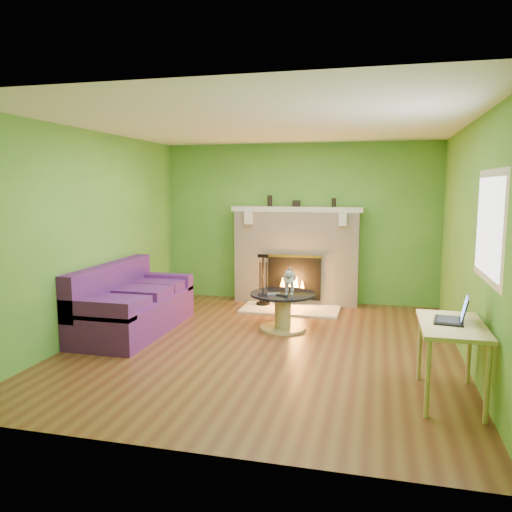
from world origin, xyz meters
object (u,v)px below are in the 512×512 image
(sofa, at_px, (131,305))
(coffee_table, at_px, (283,308))
(desk, at_px, (452,333))
(cat, at_px, (290,280))

(sofa, relative_size, coffee_table, 2.26)
(desk, bearing_deg, cat, 133.48)
(cat, bearing_deg, desk, -53.62)
(coffee_table, xyz_separation_m, desk, (1.87, -1.84, 0.33))
(coffee_table, bearing_deg, desk, -44.50)
(sofa, bearing_deg, desk, -18.61)
(cat, bearing_deg, sofa, -170.41)
(coffee_table, height_order, desk, desk)
(sofa, height_order, desk, sofa)
(desk, distance_m, cat, 2.60)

